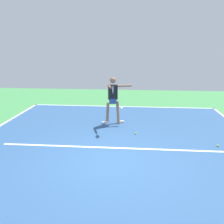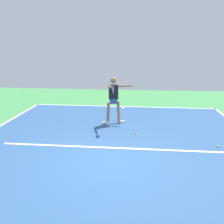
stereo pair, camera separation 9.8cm
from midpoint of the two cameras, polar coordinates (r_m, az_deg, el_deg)
ground_plane at (r=6.41m, az=-0.05°, el=-11.73°), size 21.95×21.95×0.00m
court_surface at (r=6.41m, az=-0.05°, el=-11.71°), size 9.05×12.24×0.00m
court_line_baseline_near at (r=12.12m, az=2.89°, el=1.31°), size 9.05×0.10×0.01m
court_line_service at (r=7.23m, az=0.70°, el=-8.46°), size 6.79×0.10×0.01m
court_line_centre_mark at (r=11.93m, az=2.84°, el=1.08°), size 0.10×0.30×0.01m
tennis_player at (r=9.19m, az=0.72°, el=3.52°), size 1.15×1.31×1.81m
tennis_ball_by_baseline at (r=8.32m, az=6.02°, el=-5.07°), size 0.07×0.07×0.07m
tennis_ball_far_corner at (r=7.94m, az=24.14°, el=-7.41°), size 0.07×0.07×0.07m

